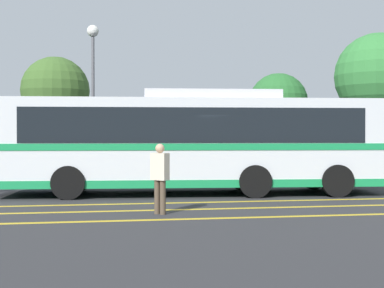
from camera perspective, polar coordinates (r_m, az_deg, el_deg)
ground_plane at (r=17.43m, az=4.20°, el=-5.31°), size 220.00×220.00×0.00m
lane_strip_0 at (r=15.17m, az=1.34°, el=-6.23°), size 32.12×0.20×0.01m
lane_strip_1 at (r=13.85m, az=2.38°, el=-6.92°), size 32.12×0.20×0.01m
lane_strip_2 at (r=12.35m, az=3.84°, el=-7.88°), size 32.12×0.20×0.01m
curb_strip at (r=23.49m, az=-2.45°, el=-3.51°), size 40.12×0.36×0.15m
transit_bus at (r=17.22m, az=0.04°, el=0.38°), size 12.59×3.59×3.32m
parked_car_1 at (r=21.62m, az=-16.97°, el=-2.14°), size 4.93×2.16×1.51m
parked_car_2 at (r=21.53m, az=-0.13°, el=-2.12°), size 5.01×2.26×1.48m
parked_car_3 at (r=23.00m, az=13.86°, el=-2.06°), size 3.97×2.04×1.40m
pedestrian_0 at (r=12.85m, az=-3.44°, el=-3.23°), size 0.46×0.45×1.69m
street_lamp at (r=24.39m, az=-10.52°, el=8.18°), size 0.53×0.53×6.80m
tree_0 at (r=26.41m, az=-14.38°, el=5.49°), size 3.24×3.24×5.65m
tree_1 at (r=29.42m, az=9.20°, el=4.34°), size 3.20×3.20×5.26m
tree_2 at (r=28.36m, az=19.19°, el=6.87°), size 4.24×4.24×6.99m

